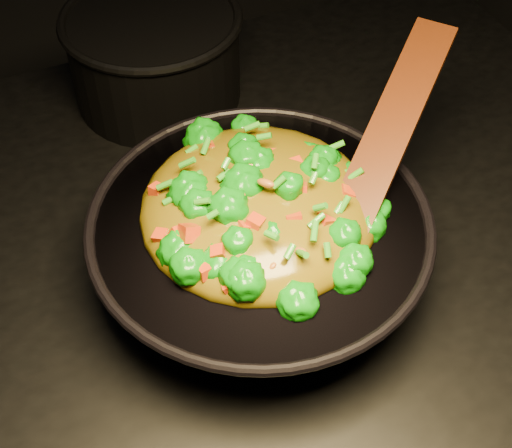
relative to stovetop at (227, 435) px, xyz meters
name	(u,v)px	position (x,y,z in m)	size (l,w,h in m)	color
stovetop	(227,435)	(0.00, 0.00, 0.00)	(1.20, 0.90, 0.90)	black
wok	(260,251)	(0.04, -0.04, 0.50)	(0.35, 0.35, 0.10)	black
stir_fry	(258,183)	(0.04, -0.03, 0.59)	(0.25, 0.25, 0.09)	#0E7D08
spatula	(385,142)	(0.18, -0.03, 0.60)	(0.31, 0.05, 0.01)	#351306
back_pot	(155,57)	(0.04, 0.32, 0.52)	(0.23, 0.23, 0.13)	black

